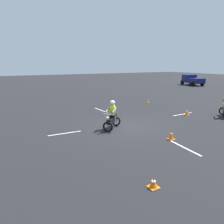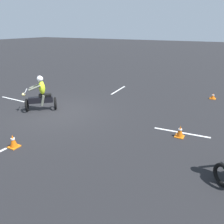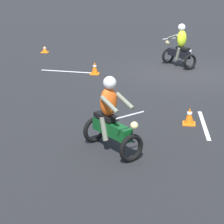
% 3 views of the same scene
% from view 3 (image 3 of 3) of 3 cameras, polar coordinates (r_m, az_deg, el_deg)
% --- Properties ---
extents(ground_plane, '(120.00, 120.00, 0.00)m').
position_cam_3_polar(ground_plane, '(16.52, 8.99, 5.24)').
color(ground_plane, black).
extents(motorcycle_rider_foreground, '(1.37, 1.45, 1.66)m').
position_cam_3_polar(motorcycle_rider_foreground, '(17.18, 8.85, 8.25)').
color(motorcycle_rider_foreground, black).
rests_on(motorcycle_rider_foreground, ground).
extents(motorcycle_rider_background, '(1.43, 1.40, 1.66)m').
position_cam_3_polar(motorcycle_rider_background, '(9.25, -0.13, -0.96)').
color(motorcycle_rider_background, black).
rests_on(motorcycle_rider_background, ground).
extents(traffic_cone_mid_center, '(0.32, 0.32, 0.46)m').
position_cam_3_polar(traffic_cone_mid_center, '(15.90, -2.27, 5.73)').
color(traffic_cone_mid_center, orange).
rests_on(traffic_cone_mid_center, ground).
extents(traffic_cone_mid_left, '(0.32, 0.32, 0.44)m').
position_cam_3_polar(traffic_cone_mid_left, '(11.13, 10.07, -0.55)').
color(traffic_cone_mid_left, orange).
rests_on(traffic_cone_mid_left, ground).
extents(traffic_cone_far_right, '(0.32, 0.32, 0.31)m').
position_cam_3_polar(traffic_cone_far_right, '(20.00, -8.78, 8.10)').
color(traffic_cone_far_right, orange).
rests_on(traffic_cone_far_right, ground).
extents(lane_stripe_e, '(1.94, 0.26, 0.01)m').
position_cam_3_polar(lane_stripe_e, '(16.43, -6.03, 5.31)').
color(lane_stripe_e, silver).
rests_on(lane_stripe_e, ground).
extents(lane_stripe_n, '(0.26, 2.05, 0.01)m').
position_cam_3_polar(lane_stripe_n, '(11.22, 11.93, -1.64)').
color(lane_stripe_n, silver).
rests_on(lane_stripe_n, ground).
extents(lane_stripe_s, '(0.13, 1.82, 0.01)m').
position_cam_3_polar(lane_stripe_s, '(19.95, 10.16, 7.57)').
color(lane_stripe_s, silver).
rests_on(lane_stripe_s, ground).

